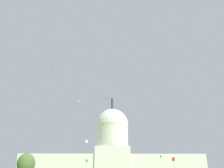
{
  "coord_description": "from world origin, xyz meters",
  "views": [
    {
      "loc": [
        -4.52,
        -22.65,
        2.31
      ],
      "look_at": [
        -2.8,
        61.24,
        34.58
      ],
      "focal_mm": 40.08,
      "sensor_mm": 36.0,
      "label": 1
    }
  ],
  "objects": [
    {
      "name": "kite_pink_low",
      "position": [
        24.01,
        150.61,
        15.24
      ],
      "size": [
        1.71,
        1.8,
        4.25
      ],
      "rotation": [
        0.0,
        0.0,
        5.43
      ],
      "color": "pink"
    },
    {
      "name": "kite_orange_high",
      "position": [
        -5.85,
        158.48,
        38.75
      ],
      "size": [
        1.25,
        1.02,
        4.0
      ],
      "rotation": [
        0.0,
        0.0,
        6.11
      ],
      "color": "orange"
    },
    {
      "name": "kite_red_low",
      "position": [
        16.43,
        58.53,
        8.24
      ],
      "size": [
        1.05,
        0.74,
        2.81
      ],
      "rotation": [
        0.0,
        0.0,
        5.85
      ],
      "color": "red"
    },
    {
      "name": "kite_cyan_low",
      "position": [
        2.11,
        139.29,
        16.77
      ],
      "size": [
        0.41,
        0.81,
        2.35
      ],
      "rotation": [
        0.0,
        0.0,
        0.81
      ],
      "color": "#33BCDB"
    },
    {
      "name": "tree_west_far",
      "position": [
        -36.9,
        83.06,
        8.38
      ],
      "size": [
        9.36,
        9.02,
        12.45
      ],
      "color": "#42301E",
      "rests_on": "ground_plane"
    },
    {
      "name": "kite_lime_high",
      "position": [
        -30.84,
        87.21,
        51.64
      ],
      "size": [
        0.96,
        1.79,
        3.54
      ],
      "rotation": [
        0.0,
        0.0,
        1.58
      ],
      "color": "#8CD133"
    },
    {
      "name": "kite_gold_high",
      "position": [
        26.14,
        135.02,
        52.62
      ],
      "size": [
        0.99,
        0.95,
        0.99
      ],
      "rotation": [
        0.0,
        0.0,
        4.78
      ],
      "color": "gold"
    },
    {
      "name": "kite_white_low",
      "position": [
        -12.19,
        72.05,
        15.63
      ],
      "size": [
        1.25,
        1.28,
        2.46
      ],
      "rotation": [
        0.0,
        0.0,
        0.35
      ],
      "color": "white"
    },
    {
      "name": "kite_turquoise_high",
      "position": [
        -4.85,
        118.74,
        47.03
      ],
      "size": [
        1.99,
        1.58,
        0.21
      ],
      "rotation": [
        0.0,
        0.0,
        5.82
      ],
      "color": "teal"
    },
    {
      "name": "capitol_building",
      "position": [
        -0.17,
        181.07,
        18.87
      ],
      "size": [
        140.53,
        26.38,
        67.49
      ],
      "color": "silver",
      "rests_on": "ground_plane"
    },
    {
      "name": "kite_yellow_high",
      "position": [
        -18.47,
        94.98,
        38.3
      ],
      "size": [
        0.83,
        0.77,
        0.96
      ],
      "rotation": [
        0.0,
        0.0,
        1.7
      ],
      "color": "yellow"
    },
    {
      "name": "kite_green_low",
      "position": [
        -13.81,
        97.99,
        10.56
      ],
      "size": [
        1.23,
        1.27,
        3.36
      ],
      "rotation": [
        0.0,
        0.0,
        0.28
      ],
      "color": "green"
    },
    {
      "name": "kite_violet_low",
      "position": [
        26.17,
        123.68,
        14.76
      ],
      "size": [
        1.1,
        1.1,
        3.05
      ],
      "rotation": [
        0.0,
        0.0,
        5.6
      ],
      "color": "purple"
    }
  ]
}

